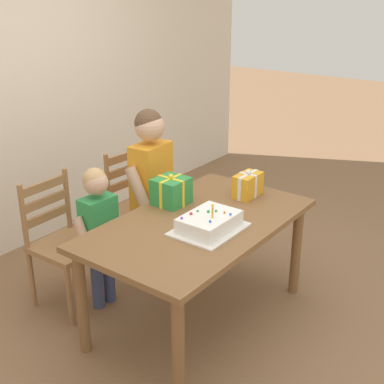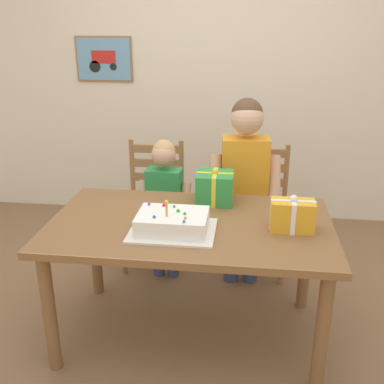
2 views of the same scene
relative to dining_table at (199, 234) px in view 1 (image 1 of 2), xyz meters
The scene contains 10 objects.
ground_plane 0.64m from the dining_table, ahead, with size 20.00×20.00×0.00m, color #846042.
back_wall 1.99m from the dining_table, 90.11° to the left, with size 6.40×0.11×2.60m.
dining_table is the anchor object (origin of this frame).
birthday_cake 0.21m from the dining_table, 119.76° to the right, with size 0.44×0.34×0.19m.
gift_box_red_large 0.38m from the dining_table, 70.77° to the left, with size 0.22×0.21×0.22m.
gift_box_beside_cake 0.57m from the dining_table, ahead, with size 0.23×0.13×0.20m.
chair_left 0.96m from the dining_table, 113.93° to the left, with size 0.43×0.43×0.92m.
chair_right 0.96m from the dining_table, 66.01° to the left, with size 0.44×0.44×0.92m.
child_older 0.71m from the dining_table, 66.19° to the left, with size 0.49×0.28×1.30m.
child_younger 0.69m from the dining_table, 112.21° to the left, with size 0.37×0.22×1.02m.
Camera 1 is at (-2.39, -1.73, 2.11)m, focal length 48.26 mm.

